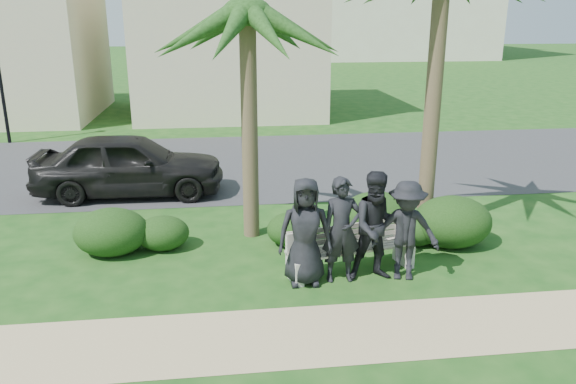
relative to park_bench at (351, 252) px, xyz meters
name	(u,v)px	position (x,y,z in m)	size (l,w,h in m)	color
ground	(317,277)	(-0.63, -0.17, -0.36)	(160.00, 160.00, 0.00)	#154413
footpath	(339,333)	(-0.63, -1.97, -0.36)	(30.00, 1.60, 0.01)	tan
asphalt_street	(272,163)	(-0.63, 7.83, -0.36)	(160.00, 8.00, 0.01)	#2D2D30
stucco_bldg_right	(228,31)	(-1.63, 17.83, 3.31)	(8.40, 8.40, 7.30)	beige
park_bench	(351,252)	(0.00, 0.00, 0.00)	(2.37, 1.00, 0.79)	gray
man_a	(305,232)	(-0.87, -0.33, 0.56)	(0.90, 0.58, 1.83)	black
man_b	(342,230)	(-0.25, -0.31, 0.55)	(0.66, 0.43, 1.82)	black
man_c	(378,227)	(0.36, -0.33, 0.59)	(0.92, 0.72, 1.90)	black
man_d	(406,231)	(0.84, -0.38, 0.51)	(1.12, 0.64, 1.74)	black
hedge_a	(111,231)	(-4.30, 1.34, 0.10)	(1.39, 1.15, 0.91)	#17340E
hedge_b	(162,232)	(-3.37, 1.45, -0.02)	(1.03, 0.85, 0.67)	#17340E
hedge_c	(294,228)	(-0.83, 1.32, -0.01)	(1.06, 0.87, 0.69)	#17340E
hedge_d	(377,214)	(0.89, 1.51, 0.13)	(1.49, 1.23, 0.97)	#17340E
hedge_e	(415,228)	(1.55, 1.06, -0.03)	(0.99, 0.82, 0.65)	#17340E
hedge_f	(452,220)	(2.24, 0.94, 0.15)	(1.55, 1.28, 1.01)	#17340E
palm_left	(247,15)	(-1.62, 1.95, 3.97)	(3.00, 3.00, 5.29)	brown
car_a	(129,164)	(-4.46, 5.05, 0.43)	(1.85, 4.61, 1.57)	black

